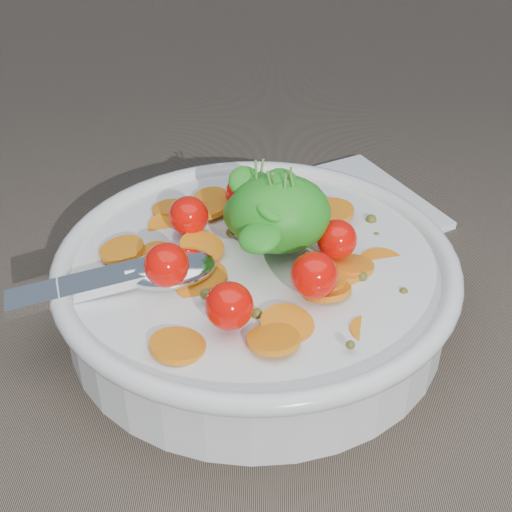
{
  "coord_description": "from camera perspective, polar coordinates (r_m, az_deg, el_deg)",
  "views": [
    {
      "loc": [
        0.02,
        -0.4,
        0.35
      ],
      "look_at": [
        0.01,
        0.02,
        0.06
      ],
      "focal_mm": 50.0,
      "sensor_mm": 36.0,
      "label": 1
    }
  ],
  "objects": [
    {
      "name": "napkin",
      "position": [
        0.66,
        5.92,
        3.65
      ],
      "size": [
        0.22,
        0.22,
        0.01
      ],
      "primitive_type": "cube",
      "rotation": [
        0.0,
        0.0,
        0.51
      ],
      "color": "white",
      "rests_on": "ground"
    },
    {
      "name": "bowl",
      "position": [
        0.52,
        -0.01,
        -2.08
      ],
      "size": [
        0.31,
        0.29,
        0.12
      ],
      "color": "silver",
      "rests_on": "ground"
    },
    {
      "name": "ground",
      "position": [
        0.53,
        -1.17,
        -6.22
      ],
      "size": [
        6.0,
        6.0,
        0.0
      ],
      "primitive_type": "plane",
      "color": "brown",
      "rests_on": "ground"
    }
  ]
}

